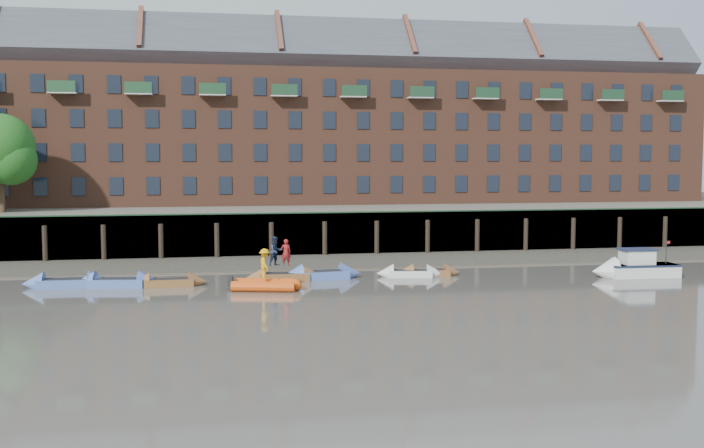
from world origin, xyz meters
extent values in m
plane|color=#5D5850|center=(0.00, 0.00, 0.00)|extent=(220.00, 220.00, 0.00)
cube|color=#3D382F|center=(0.00, 18.00, 0.00)|extent=(110.00, 8.00, 0.50)
cube|color=#4C4336|center=(0.00, 14.60, 0.00)|extent=(110.00, 1.60, 0.10)
cube|color=#2D2A26|center=(0.00, 22.40, 1.60)|extent=(110.00, 0.80, 3.20)
cylinder|color=black|center=(-18.00, 21.75, 1.30)|extent=(0.36, 0.36, 2.60)
cylinder|color=black|center=(-14.00, 21.75, 1.30)|extent=(0.36, 0.36, 2.60)
cylinder|color=black|center=(-10.00, 21.75, 1.30)|extent=(0.36, 0.36, 2.60)
cylinder|color=black|center=(-6.00, 21.75, 1.30)|extent=(0.36, 0.36, 2.60)
cylinder|color=black|center=(-2.00, 21.75, 1.30)|extent=(0.36, 0.36, 2.60)
cylinder|color=black|center=(2.00, 21.75, 1.30)|extent=(0.36, 0.36, 2.60)
cylinder|color=black|center=(6.00, 21.75, 1.30)|extent=(0.36, 0.36, 2.60)
cylinder|color=black|center=(10.00, 21.75, 1.30)|extent=(0.36, 0.36, 2.60)
cylinder|color=black|center=(14.00, 21.75, 1.30)|extent=(0.36, 0.36, 2.60)
cylinder|color=black|center=(18.00, 21.75, 1.30)|extent=(0.36, 0.36, 2.60)
cylinder|color=black|center=(22.00, 21.75, 1.30)|extent=(0.36, 0.36, 2.60)
cylinder|color=black|center=(26.00, 21.75, 1.30)|extent=(0.36, 0.36, 2.60)
cylinder|color=black|center=(30.00, 21.75, 1.30)|extent=(0.36, 0.36, 2.60)
cube|color=#264C2D|center=(0.00, 22.10, 3.25)|extent=(110.00, 0.06, 0.10)
cube|color=#5E594D|center=(0.00, 36.00, 1.60)|extent=(110.00, 28.00, 3.20)
cube|color=brown|center=(0.00, 37.00, 9.20)|extent=(80.00, 10.00, 12.00)
cube|color=#42444C|center=(0.00, 37.00, 16.40)|extent=(80.60, 15.56, 15.56)
cube|color=black|center=(-23.00, 31.98, 5.00)|extent=(1.10, 0.12, 1.50)
cube|color=black|center=(-20.00, 31.98, 5.00)|extent=(1.10, 0.12, 1.50)
cube|color=black|center=(-17.00, 31.98, 5.00)|extent=(1.10, 0.12, 1.50)
cube|color=black|center=(-14.00, 31.98, 5.00)|extent=(1.10, 0.12, 1.50)
cube|color=black|center=(-11.00, 31.98, 5.00)|extent=(1.10, 0.12, 1.50)
cube|color=black|center=(-8.00, 31.98, 5.00)|extent=(1.10, 0.12, 1.50)
cube|color=black|center=(-5.00, 31.98, 5.00)|extent=(1.10, 0.12, 1.50)
cube|color=black|center=(-2.00, 31.98, 5.00)|extent=(1.10, 0.12, 1.50)
cube|color=black|center=(1.00, 31.98, 5.00)|extent=(1.10, 0.12, 1.50)
cube|color=black|center=(4.00, 31.98, 5.00)|extent=(1.10, 0.12, 1.50)
cube|color=black|center=(7.00, 31.98, 5.00)|extent=(1.10, 0.12, 1.50)
cube|color=black|center=(10.00, 31.98, 5.00)|extent=(1.10, 0.12, 1.50)
cube|color=black|center=(13.00, 31.98, 5.00)|extent=(1.10, 0.12, 1.50)
cube|color=black|center=(16.00, 31.98, 5.00)|extent=(1.10, 0.12, 1.50)
cube|color=black|center=(19.00, 31.98, 5.00)|extent=(1.10, 0.12, 1.50)
cube|color=black|center=(22.00, 31.98, 5.00)|extent=(1.10, 0.12, 1.50)
cube|color=black|center=(25.00, 31.98, 5.00)|extent=(1.10, 0.12, 1.50)
cube|color=black|center=(28.00, 31.98, 5.00)|extent=(1.10, 0.12, 1.50)
cube|color=black|center=(31.00, 31.98, 5.00)|extent=(1.10, 0.12, 1.50)
cube|color=black|center=(34.00, 31.98, 5.00)|extent=(1.10, 0.12, 1.50)
cube|color=black|center=(37.00, 31.98, 5.00)|extent=(1.10, 0.12, 1.50)
cube|color=black|center=(-23.00, 31.98, 7.80)|extent=(1.10, 0.12, 1.50)
cube|color=black|center=(-20.00, 31.98, 7.80)|extent=(1.10, 0.12, 1.50)
cube|color=black|center=(-17.00, 31.98, 7.80)|extent=(1.10, 0.12, 1.50)
cube|color=black|center=(-14.00, 31.98, 7.80)|extent=(1.10, 0.12, 1.50)
cube|color=black|center=(-11.00, 31.98, 7.80)|extent=(1.10, 0.12, 1.50)
cube|color=black|center=(-8.00, 31.98, 7.80)|extent=(1.10, 0.12, 1.50)
cube|color=black|center=(-5.00, 31.98, 7.80)|extent=(1.10, 0.12, 1.50)
cube|color=black|center=(-2.00, 31.98, 7.80)|extent=(1.10, 0.12, 1.50)
cube|color=black|center=(1.00, 31.98, 7.80)|extent=(1.10, 0.12, 1.50)
cube|color=black|center=(4.00, 31.98, 7.80)|extent=(1.10, 0.12, 1.50)
cube|color=black|center=(7.00, 31.98, 7.80)|extent=(1.10, 0.12, 1.50)
cube|color=black|center=(10.00, 31.98, 7.80)|extent=(1.10, 0.12, 1.50)
cube|color=black|center=(13.00, 31.98, 7.80)|extent=(1.10, 0.12, 1.50)
cube|color=black|center=(16.00, 31.98, 7.80)|extent=(1.10, 0.12, 1.50)
cube|color=black|center=(19.00, 31.98, 7.80)|extent=(1.10, 0.12, 1.50)
cube|color=black|center=(22.00, 31.98, 7.80)|extent=(1.10, 0.12, 1.50)
cube|color=black|center=(25.00, 31.98, 7.80)|extent=(1.10, 0.12, 1.50)
cube|color=black|center=(28.00, 31.98, 7.80)|extent=(1.10, 0.12, 1.50)
cube|color=black|center=(31.00, 31.98, 7.80)|extent=(1.10, 0.12, 1.50)
cube|color=black|center=(34.00, 31.98, 7.80)|extent=(1.10, 0.12, 1.50)
cube|color=black|center=(37.00, 31.98, 7.80)|extent=(1.10, 0.12, 1.50)
cube|color=black|center=(-20.00, 31.98, 10.60)|extent=(1.10, 0.12, 1.50)
cube|color=black|center=(-17.00, 31.98, 10.60)|extent=(1.10, 0.12, 1.50)
cube|color=black|center=(-14.00, 31.98, 10.60)|extent=(1.10, 0.12, 1.50)
cube|color=black|center=(-11.00, 31.98, 10.60)|extent=(1.10, 0.12, 1.50)
cube|color=black|center=(-8.00, 31.98, 10.60)|extent=(1.10, 0.12, 1.50)
cube|color=black|center=(-5.00, 31.98, 10.60)|extent=(1.10, 0.12, 1.50)
cube|color=black|center=(-2.00, 31.98, 10.60)|extent=(1.10, 0.12, 1.50)
cube|color=black|center=(1.00, 31.98, 10.60)|extent=(1.10, 0.12, 1.50)
cube|color=black|center=(4.00, 31.98, 10.60)|extent=(1.10, 0.12, 1.50)
cube|color=black|center=(7.00, 31.98, 10.60)|extent=(1.10, 0.12, 1.50)
cube|color=black|center=(10.00, 31.98, 10.60)|extent=(1.10, 0.12, 1.50)
cube|color=black|center=(13.00, 31.98, 10.60)|extent=(1.10, 0.12, 1.50)
cube|color=black|center=(16.00, 31.98, 10.60)|extent=(1.10, 0.12, 1.50)
cube|color=black|center=(19.00, 31.98, 10.60)|extent=(1.10, 0.12, 1.50)
cube|color=black|center=(22.00, 31.98, 10.60)|extent=(1.10, 0.12, 1.50)
cube|color=black|center=(25.00, 31.98, 10.60)|extent=(1.10, 0.12, 1.50)
cube|color=black|center=(28.00, 31.98, 10.60)|extent=(1.10, 0.12, 1.50)
cube|color=black|center=(31.00, 31.98, 10.60)|extent=(1.10, 0.12, 1.50)
cube|color=black|center=(34.00, 31.98, 10.60)|extent=(1.10, 0.12, 1.50)
cube|color=black|center=(37.00, 31.98, 10.60)|extent=(1.10, 0.12, 1.50)
cube|color=black|center=(-20.00, 31.98, 13.40)|extent=(1.10, 0.12, 1.50)
cube|color=black|center=(-17.00, 31.98, 13.40)|extent=(1.10, 0.12, 1.50)
cube|color=black|center=(-14.00, 31.98, 13.40)|extent=(1.10, 0.12, 1.50)
cube|color=black|center=(-11.00, 31.98, 13.40)|extent=(1.10, 0.12, 1.50)
cube|color=black|center=(-8.00, 31.98, 13.40)|extent=(1.10, 0.12, 1.50)
cube|color=black|center=(-5.00, 31.98, 13.40)|extent=(1.10, 0.12, 1.50)
cube|color=black|center=(-2.00, 31.98, 13.40)|extent=(1.10, 0.12, 1.50)
cube|color=black|center=(1.00, 31.98, 13.40)|extent=(1.10, 0.12, 1.50)
cube|color=black|center=(4.00, 31.98, 13.40)|extent=(1.10, 0.12, 1.50)
cube|color=black|center=(7.00, 31.98, 13.40)|extent=(1.10, 0.12, 1.50)
cube|color=black|center=(10.00, 31.98, 13.40)|extent=(1.10, 0.12, 1.50)
cube|color=black|center=(13.00, 31.98, 13.40)|extent=(1.10, 0.12, 1.50)
cube|color=black|center=(16.00, 31.98, 13.40)|extent=(1.10, 0.12, 1.50)
cube|color=black|center=(19.00, 31.98, 13.40)|extent=(1.10, 0.12, 1.50)
cube|color=black|center=(22.00, 31.98, 13.40)|extent=(1.10, 0.12, 1.50)
cube|color=black|center=(25.00, 31.98, 13.40)|extent=(1.10, 0.12, 1.50)
cube|color=black|center=(28.00, 31.98, 13.40)|extent=(1.10, 0.12, 1.50)
cube|color=black|center=(31.00, 31.98, 13.40)|extent=(1.10, 0.12, 1.50)
cube|color=black|center=(34.00, 31.98, 13.40)|extent=(1.10, 0.12, 1.50)
cube|color=black|center=(37.00, 31.98, 13.40)|extent=(1.10, 0.12, 1.50)
cylinder|color=#3A281C|center=(-22.00, 27.50, 5.20)|extent=(0.44, 0.44, 4.00)
sphere|color=#205B1A|center=(-22.00, 27.50, 8.16)|extent=(5.12, 5.12, 5.12)
cube|color=#4B67B3|center=(-14.79, 9.80, 0.24)|extent=(3.15, 1.45, 0.49)
cone|color=#4B67B3|center=(-12.96, 9.78, 0.24)|extent=(1.23, 1.43, 1.41)
cone|color=#4B67B3|center=(-16.62, 9.82, 0.24)|extent=(1.23, 1.43, 1.41)
cube|color=black|center=(-14.79, 9.80, 0.47)|extent=(2.62, 1.09, 0.06)
cube|color=#4B67B3|center=(-11.94, 9.40, 0.25)|extent=(3.31, 1.85, 0.49)
cone|color=#4B67B3|center=(-10.12, 9.14, 0.25)|extent=(1.41, 1.58, 1.42)
cone|color=#4B67B3|center=(-13.76, 9.66, 0.25)|extent=(1.41, 1.58, 1.42)
cube|color=black|center=(-11.94, 9.40, 0.47)|extent=(2.75, 1.42, 0.06)
cube|color=brown|center=(-9.03, 9.14, 0.22)|extent=(2.81, 1.32, 0.43)
cone|color=brown|center=(-7.41, 9.18, 0.22)|extent=(1.11, 1.28, 1.26)
cone|color=brown|center=(-10.66, 9.10, 0.22)|extent=(1.11, 1.28, 1.26)
cube|color=black|center=(-9.03, 9.14, 0.41)|extent=(2.34, 1.00, 0.06)
cube|color=brown|center=(-2.26, 10.05, 0.23)|extent=(3.00, 1.43, 0.46)
cone|color=brown|center=(-0.53, 9.99, 0.23)|extent=(1.19, 1.37, 1.33)
cone|color=brown|center=(-3.98, 10.11, 0.23)|extent=(1.19, 1.37, 1.33)
cube|color=black|center=(-2.26, 10.05, 0.44)|extent=(2.49, 1.08, 0.06)
cube|color=#4B67B3|center=(0.06, 10.29, 0.25)|extent=(3.36, 1.84, 0.50)
cone|color=#4B67B3|center=(1.91, 10.52, 0.25)|extent=(1.42, 1.59, 1.44)
cone|color=#4B67B3|center=(-1.80, 10.05, 0.25)|extent=(1.42, 1.59, 1.44)
cube|color=black|center=(0.06, 10.29, 0.48)|extent=(2.78, 1.42, 0.06)
cube|color=silver|center=(5.60, 10.20, 0.21)|extent=(2.86, 1.69, 0.42)
cone|color=silver|center=(7.14, 9.90, 0.21)|extent=(1.25, 1.38, 1.21)
cone|color=silver|center=(4.07, 10.50, 0.21)|extent=(1.25, 1.38, 1.21)
cube|color=black|center=(5.60, 10.20, 0.40)|extent=(2.36, 1.31, 0.06)
cube|color=brown|center=(6.83, 10.35, 0.20)|extent=(2.66, 1.35, 0.40)
cone|color=brown|center=(8.33, 10.24, 0.20)|extent=(1.09, 1.24, 1.16)
cone|color=brown|center=(5.32, 10.46, 0.20)|extent=(1.09, 1.24, 1.16)
cube|color=black|center=(6.83, 10.35, 0.38)|extent=(2.21, 1.03, 0.06)
cylinder|color=#DF4C11|center=(-3.55, 7.35, 0.29)|extent=(3.54, 1.43, 0.58)
cylinder|color=#DF4C11|center=(-3.85, 6.16, 0.29)|extent=(3.54, 1.43, 0.58)
sphere|color=#DF4C11|center=(-2.00, 6.32, 0.29)|extent=(0.67, 0.67, 0.67)
cube|color=black|center=(-3.70, 6.75, 0.29)|extent=(3.08, 1.70, 0.20)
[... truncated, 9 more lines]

